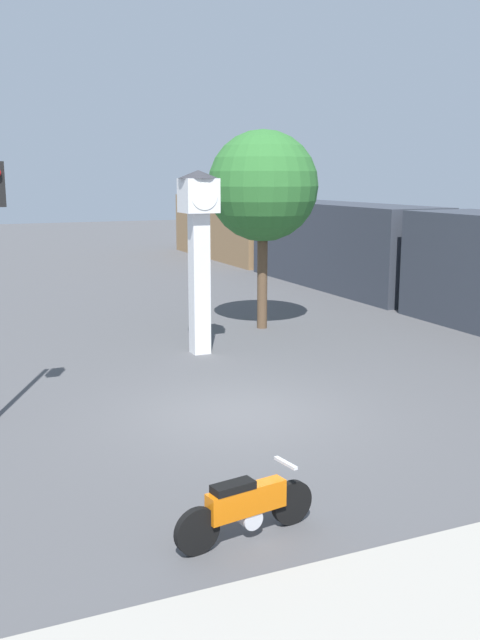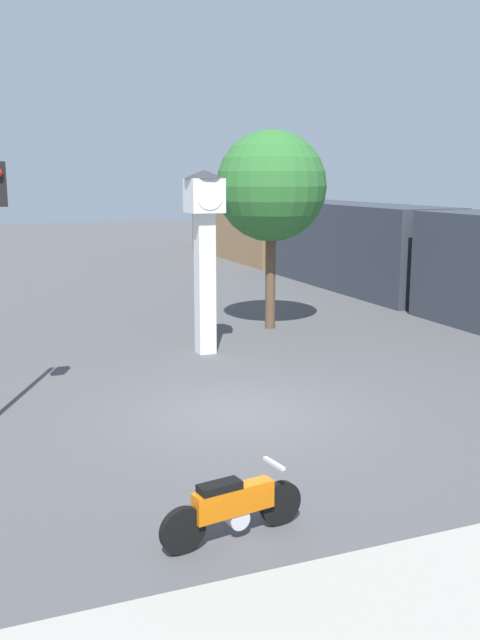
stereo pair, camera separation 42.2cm
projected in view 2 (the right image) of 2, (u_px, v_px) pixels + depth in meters
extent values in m
plane|color=#4C4C4F|center=(239.00, 414.00, 13.65)|extent=(120.00, 120.00, 0.00)
cylinder|color=black|center=(280.00, 503.00, 9.27)|extent=(0.60, 0.19, 0.59)
cylinder|color=black|center=(183.00, 530.00, 8.55)|extent=(0.60, 0.19, 0.59)
cube|color=orange|center=(233.00, 500.00, 8.87)|extent=(1.10, 0.39, 0.35)
cube|color=black|center=(220.00, 487.00, 8.73)|extent=(0.58, 0.31, 0.10)
cylinder|color=silver|center=(237.00, 517.00, 8.94)|extent=(0.30, 0.24, 0.28)
cube|color=silver|center=(274.00, 464.00, 9.11)|extent=(0.13, 0.44, 0.04)
cube|color=white|center=(205.00, 284.00, 18.07)|extent=(0.44, 0.44, 3.59)
cube|color=white|center=(204.00, 196.00, 17.63)|extent=(0.84, 0.84, 0.84)
cylinder|color=white|center=(210.00, 196.00, 17.24)|extent=(0.67, 0.02, 0.67)
cone|color=#333338|center=(204.00, 174.00, 17.53)|extent=(1.01, 1.01, 0.20)
cube|color=#333842|center=(353.00, 245.00, 29.19)|extent=(2.80, 10.90, 3.40)
cube|color=olive|center=(246.00, 227.00, 39.66)|extent=(2.80, 10.90, 3.40)
cylinder|color=brown|center=(270.00, 280.00, 21.12)|extent=(0.30, 0.30, 2.92)
sphere|color=#2D6B2D|center=(271.00, 186.00, 20.58)|extent=(3.20, 3.20, 3.20)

